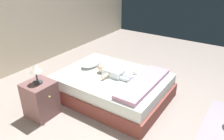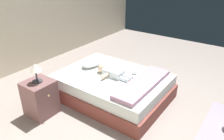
{
  "view_description": "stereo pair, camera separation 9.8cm",
  "coord_description": "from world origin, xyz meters",
  "px_view_note": "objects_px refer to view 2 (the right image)",
  "views": [
    {
      "loc": [
        -2.46,
        -1.03,
        2.05
      ],
      "look_at": [
        0.17,
        0.74,
        0.51
      ],
      "focal_mm": 34.72,
      "sensor_mm": 36.0,
      "label": 1
    },
    {
      "loc": [
        -2.4,
        -1.11,
        2.05
      ],
      "look_at": [
        0.17,
        0.74,
        0.51
      ],
      "focal_mm": 34.72,
      "sensor_mm": 36.0,
      "label": 2
    }
  ],
  "objects_px": {
    "bed": "(112,86)",
    "baby_bottle": "(135,73)",
    "baby": "(111,72)",
    "toothbrush": "(113,68)",
    "pillow": "(92,62)",
    "lamp": "(35,69)",
    "nightstand": "(40,98)"
  },
  "relations": [
    {
      "from": "pillow",
      "to": "toothbrush",
      "type": "bearing_deg",
      "value": -72.84
    },
    {
      "from": "bed",
      "to": "baby_bottle",
      "type": "xyz_separation_m",
      "value": [
        0.25,
        -0.28,
        0.24
      ]
    },
    {
      "from": "lamp",
      "to": "bed",
      "type": "bearing_deg",
      "value": -30.97
    },
    {
      "from": "baby",
      "to": "pillow",
      "type": "bearing_deg",
      "value": 78.27
    },
    {
      "from": "bed",
      "to": "pillow",
      "type": "height_order",
      "value": "pillow"
    },
    {
      "from": "bed",
      "to": "pillow",
      "type": "distance_m",
      "value": 0.6
    },
    {
      "from": "nightstand",
      "to": "lamp",
      "type": "relative_size",
      "value": 1.89
    },
    {
      "from": "baby",
      "to": "baby_bottle",
      "type": "xyz_separation_m",
      "value": [
        0.25,
        -0.3,
        -0.03
      ]
    },
    {
      "from": "baby",
      "to": "nightstand",
      "type": "relative_size",
      "value": 1.19
    },
    {
      "from": "toothbrush",
      "to": "baby_bottle",
      "type": "relative_size",
      "value": 1.54
    },
    {
      "from": "pillow",
      "to": "lamp",
      "type": "distance_m",
      "value": 1.14
    },
    {
      "from": "bed",
      "to": "pillow",
      "type": "bearing_deg",
      "value": 78.14
    },
    {
      "from": "pillow",
      "to": "baby",
      "type": "relative_size",
      "value": 0.7
    },
    {
      "from": "baby",
      "to": "nightstand",
      "type": "bearing_deg",
      "value": 149.81
    },
    {
      "from": "nightstand",
      "to": "baby_bottle",
      "type": "relative_size",
      "value": 5.44
    },
    {
      "from": "pillow",
      "to": "bed",
      "type": "bearing_deg",
      "value": -101.86
    },
    {
      "from": "baby",
      "to": "lamp",
      "type": "relative_size",
      "value": 2.25
    },
    {
      "from": "lamp",
      "to": "baby_bottle",
      "type": "height_order",
      "value": "lamp"
    },
    {
      "from": "toothbrush",
      "to": "baby_bottle",
      "type": "height_order",
      "value": "baby_bottle"
    },
    {
      "from": "baby",
      "to": "toothbrush",
      "type": "relative_size",
      "value": 4.2
    },
    {
      "from": "baby",
      "to": "baby_bottle",
      "type": "bearing_deg",
      "value": -50.22
    },
    {
      "from": "toothbrush",
      "to": "nightstand",
      "type": "relative_size",
      "value": 0.28
    },
    {
      "from": "lamp",
      "to": "pillow",
      "type": "bearing_deg",
      "value": -4.06
    },
    {
      "from": "pillow",
      "to": "baby",
      "type": "xyz_separation_m",
      "value": [
        -0.1,
        -0.5,
        -0.01
      ]
    },
    {
      "from": "pillow",
      "to": "baby",
      "type": "height_order",
      "value": "baby"
    },
    {
      "from": "pillow",
      "to": "nightstand",
      "type": "height_order",
      "value": "nightstand"
    },
    {
      "from": "baby_bottle",
      "to": "bed",
      "type": "bearing_deg",
      "value": 131.81
    },
    {
      "from": "bed",
      "to": "toothbrush",
      "type": "bearing_deg",
      "value": 32.29
    },
    {
      "from": "baby",
      "to": "toothbrush",
      "type": "xyz_separation_m",
      "value": [
        0.22,
        0.13,
        -0.05
      ]
    },
    {
      "from": "bed",
      "to": "baby_bottle",
      "type": "distance_m",
      "value": 0.45
    },
    {
      "from": "baby",
      "to": "toothbrush",
      "type": "bearing_deg",
      "value": 29.83
    },
    {
      "from": "nightstand",
      "to": "lamp",
      "type": "height_order",
      "value": "lamp"
    }
  ]
}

